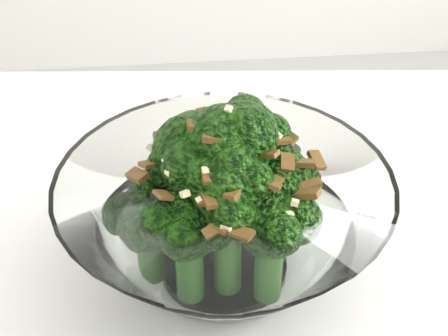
{
  "coord_description": "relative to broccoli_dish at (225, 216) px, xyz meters",
  "views": [
    {
      "loc": [
        -0.15,
        -0.32,
        1.11
      ],
      "look_at": [
        -0.11,
        0.03,
        0.85
      ],
      "focal_mm": 55.0,
      "sensor_mm": 36.0,
      "label": 1
    }
  ],
  "objects": [
    {
      "name": "broccoli_dish",
      "position": [
        0.0,
        0.0,
        0.0
      ],
      "size": [
        0.23,
        0.23,
        0.14
      ],
      "color": "white",
      "rests_on": "table"
    }
  ]
}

